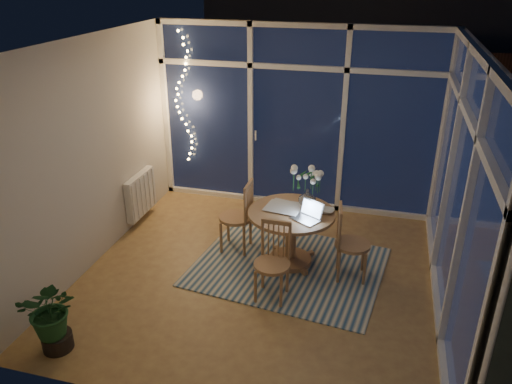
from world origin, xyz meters
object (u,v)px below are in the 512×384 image
dining_table (291,238)px  flower_vase (307,198)px  chair_front (272,263)px  potted_plant (52,315)px  chair_right (353,243)px  laptop (306,211)px  chair_left (236,216)px

dining_table → flower_vase: flower_vase is taller
dining_table → chair_front: size_ratio=1.15×
chair_front → potted_plant: size_ratio=1.15×
dining_table → chair_right: bearing=-9.2°
potted_plant → dining_table: bearing=48.1°
laptop → flower_vase: bearing=127.5°
chair_left → flower_vase: chair_left is taller
chair_right → chair_front: size_ratio=1.03×
chair_left → flower_vase: bearing=93.1°
dining_table → potted_plant: bearing=-131.9°
laptop → dining_table: bearing=170.2°
chair_right → chair_front: (-0.78, -0.62, -0.01)m
chair_front → potted_plant: bearing=-142.2°
chair_left → chair_right: (1.45, -0.26, -0.02)m
flower_vase → potted_plant: (-1.95, -2.20, -0.41)m
dining_table → chair_right: size_ratio=1.12×
chair_right → potted_plant: (-2.53, -1.89, -0.07)m
chair_right → laptop: 0.64m
chair_right → potted_plant: chair_right is taller
chair_right → chair_left: bearing=72.5°
dining_table → laptop: bearing=-40.2°
dining_table → laptop: (0.19, -0.16, 0.45)m
chair_left → chair_front: (0.67, -0.88, -0.03)m
chair_right → flower_vase: size_ratio=4.30×
laptop → chair_left: bearing=-167.9°
chair_front → flower_vase: 1.01m
flower_vase → laptop: bearing=-82.9°
chair_front → laptop: (0.24, 0.57, 0.36)m
laptop → flower_vase: size_ratio=1.44×
flower_vase → chair_right: bearing=-28.3°
dining_table → chair_front: 0.74m
chair_right → potted_plant: size_ratio=1.19×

